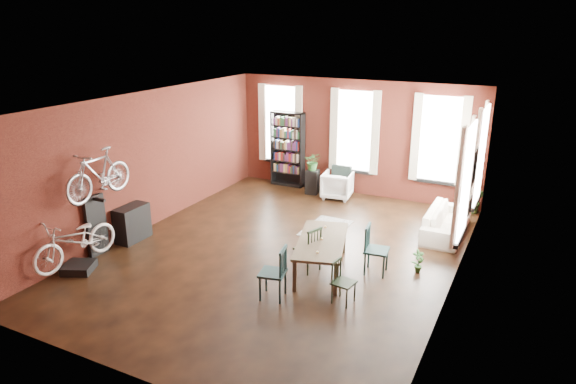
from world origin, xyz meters
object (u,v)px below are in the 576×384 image
Objects in this scene: dining_chair_d at (377,250)px; bicycle_floor at (73,219)px; bookshelf at (288,149)px; dining_chair_b at (308,248)px; dining_chair_c at (344,282)px; white_armchair at (337,184)px; console_table at (132,223)px; dining_table at (321,255)px; bike_trainer at (79,267)px; dining_chair_a at (273,273)px; plant_stand at (312,182)px; cream_sofa at (447,217)px.

dining_chair_d is 0.53× the size of bicycle_floor.
dining_chair_b is at bearing -59.28° from bookshelf.
dining_chair_c is 5.62m from white_armchair.
console_table is 0.44× the size of bicycle_floor.
console_table is 1.76m from bicycle_floor.
dining_chair_c reaches higher than dining_table.
bike_trainer is (-5.08, -1.22, -0.31)m from dining_chair_c.
bookshelf reaches higher than white_armchair.
dining_chair_c reaches higher than bike_trainer.
bicycle_floor is at bearing -89.99° from dining_chair_a.
plant_stand reaches higher than dining_table.
dining_chair_d reaches higher than console_table.
console_table is (-4.12, -0.43, -0.06)m from dining_chair_b.
dining_table is 1.25m from dining_chair_c.
white_armchair is 7.06m from bike_trainer.
dining_chair_a is 1.42× the size of plant_stand.
console_table is at bearing 98.41° from bicycle_floor.
cream_sofa is at bearing 45.08° from bicycle_floor.
console_table reaches higher than bike_trainer.
dining_chair_d is (1.25, 0.47, 0.03)m from dining_chair_b.
dining_chair_a is 2.19m from dining_chair_d.
console_table is at bearing 50.10° from white_armchair.
bike_trainer is at bearing -86.08° from console_table.
dining_chair_d is at bearing 1.42° from dining_chair_c.
plant_stand is (2.15, 6.45, 0.26)m from bike_trainer.
bike_trainer is 1.00m from bicycle_floor.
bike_trainer is at bearing 109.48° from dining_chair_d.
white_armchair is 7.06m from bicycle_floor.
bicycle_floor is at bearing 129.83° from cream_sofa.
bookshelf is 1.06× the size of cream_sofa.
dining_chair_b is 4.46m from white_armchair.
dining_chair_c is at bearing -64.77° from dining_table.
bookshelf reaches higher than bike_trainer.
dining_chair_b is 4.56m from bicycle_floor.
bookshelf is 1.20× the size of bicycle_floor.
cream_sofa is at bearing -18.95° from bookshelf.
dining_chair_b reaches higher than cream_sofa.
white_armchair reaches higher than dining_chair_c.
dining_table is 1.08m from dining_chair_d.
cream_sofa is at bearing -6.06° from dining_chair_c.
dining_chair_b is 4.53m from bike_trainer.
bike_trainer is (-2.93, -6.41, -0.32)m from white_armchair.
bookshelf is at bearing -21.44° from white_armchair.
plant_stand is (-2.10, 4.29, 0.01)m from dining_table.
cream_sofa is 2.60× the size of console_table.
cream_sofa reaches higher than dining_table.
bike_trainer is at bearing 58.16° from white_armchair.
dining_chair_b is at bearing 60.13° from dining_chair_c.
bookshelf is 5.28m from cream_sofa.
dining_chair_b is 5.59m from bookshelf.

